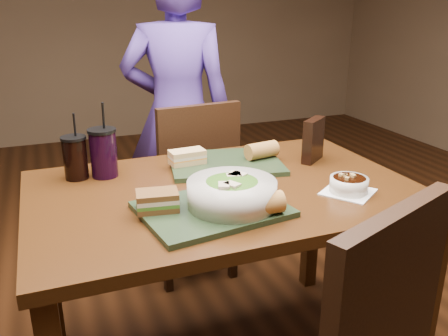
{
  "coord_description": "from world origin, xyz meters",
  "views": [
    {
      "loc": [
        -0.55,
        -1.4,
        1.35
      ],
      "look_at": [
        0.0,
        0.0,
        0.82
      ],
      "focal_mm": 38.0,
      "sensor_mm": 36.0,
      "label": 1
    }
  ],
  "objects": [
    {
      "name": "tray_near",
      "position": [
        -0.11,
        -0.17,
        0.76
      ],
      "size": [
        0.46,
        0.37,
        0.02
      ],
      "primitive_type": "cube",
      "rotation": [
        0.0,
        0.0,
        0.14
      ],
      "color": "#1E2E19",
      "rests_on": "dining_table"
    },
    {
      "name": "sandwich_near",
      "position": [
        -0.26,
        -0.14,
        0.8
      ],
      "size": [
        0.13,
        0.1,
        0.06
      ],
      "color": "#593819",
      "rests_on": "tray_near"
    },
    {
      "name": "cup_berry",
      "position": [
        -0.36,
        0.26,
        0.84
      ],
      "size": [
        0.1,
        0.1,
        0.27
      ],
      "color": "black",
      "rests_on": "dining_table"
    },
    {
      "name": "chip_bag",
      "position": [
        0.43,
        0.14,
        0.84
      ],
      "size": [
        0.13,
        0.11,
        0.17
      ],
      "primitive_type": "cube",
      "rotation": [
        0.0,
        0.0,
        0.65
      ],
      "color": "black",
      "rests_on": "dining_table"
    },
    {
      "name": "salad_bowl",
      "position": [
        -0.05,
        -0.19,
        0.81
      ],
      "size": [
        0.27,
        0.27,
        0.09
      ],
      "color": "silver",
      "rests_on": "tray_near"
    },
    {
      "name": "sandwich_far",
      "position": [
        -0.06,
        0.24,
        0.79
      ],
      "size": [
        0.14,
        0.08,
        0.05
      ],
      "color": "tan",
      "rests_on": "tray_far"
    },
    {
      "name": "baguette_near",
      "position": [
        0.01,
        -0.28,
        0.8
      ],
      "size": [
        0.13,
        0.07,
        0.07
      ],
      "primitive_type": "cylinder",
      "rotation": [
        0.0,
        1.57,
        -0.02
      ],
      "color": "#AD7533",
      "rests_on": "tray_near"
    },
    {
      "name": "cup_cola",
      "position": [
        -0.46,
        0.27,
        0.83
      ],
      "size": [
        0.09,
        0.09,
        0.24
      ],
      "color": "black",
      "rests_on": "dining_table"
    },
    {
      "name": "dining_table",
      "position": [
        0.0,
        0.0,
        0.66
      ],
      "size": [
        1.3,
        0.85,
        0.75
      ],
      "color": "#3D210C",
      "rests_on": "ground"
    },
    {
      "name": "soup_bowl",
      "position": [
        0.37,
        -0.19,
        0.78
      ],
      "size": [
        0.21,
        0.21,
        0.06
      ],
      "color": "white",
      "rests_on": "dining_table"
    },
    {
      "name": "tray_far",
      "position": [
        0.09,
        0.21,
        0.76
      ],
      "size": [
        0.47,
        0.39,
        0.02
      ],
      "primitive_type": "cube",
      "rotation": [
        0.0,
        0.0,
        -0.19
      ],
      "color": "#1E2E19",
      "rests_on": "dining_table"
    },
    {
      "name": "diner",
      "position": [
        0.1,
        0.93,
        0.79
      ],
      "size": [
        0.67,
        0.55,
        1.57
      ],
      "primitive_type": "imported",
      "rotation": [
        0.0,
        0.0,
        2.8
      ],
      "color": "#493086",
      "rests_on": "ground"
    },
    {
      "name": "baguette_far",
      "position": [
        0.23,
        0.19,
        0.8
      ],
      "size": [
        0.14,
        0.08,
        0.06
      ],
      "primitive_type": "cylinder",
      "rotation": [
        0.0,
        1.57,
        0.16
      ],
      "color": "#AD7533",
      "rests_on": "tray_far"
    },
    {
      "name": "chair_far",
      "position": [
        0.1,
        0.66,
        0.51
      ],
      "size": [
        0.43,
        0.43,
        0.92
      ],
      "color": "black",
      "rests_on": "ground"
    }
  ]
}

